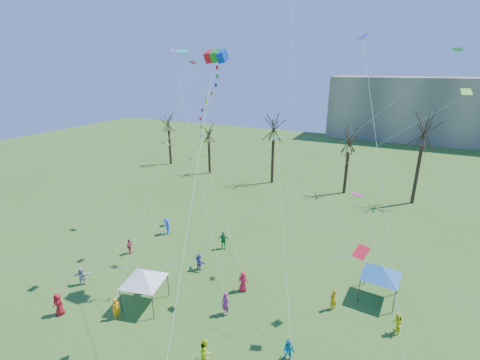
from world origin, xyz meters
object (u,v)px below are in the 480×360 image
at_px(big_box_kite, 207,117).
at_px(canopy_tent_blue, 381,271).
at_px(distant_building, 464,111).
at_px(canopy_tent_white, 144,276).

distance_m(big_box_kite, canopy_tent_blue, 17.64).
distance_m(distant_building, canopy_tent_blue, 70.47).
xyz_separation_m(distant_building, canopy_tent_white, (-28.34, -77.75, -4.99)).
bearing_deg(distant_building, canopy_tent_blue, -100.16).
relative_size(distant_building, canopy_tent_white, 15.55).
distance_m(big_box_kite, canopy_tent_white, 12.71).
bearing_deg(canopy_tent_white, canopy_tent_blue, 28.26).
relative_size(distant_building, big_box_kite, 2.85).
relative_size(big_box_kite, canopy_tent_white, 5.46).
distance_m(distant_building, canopy_tent_white, 82.91).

